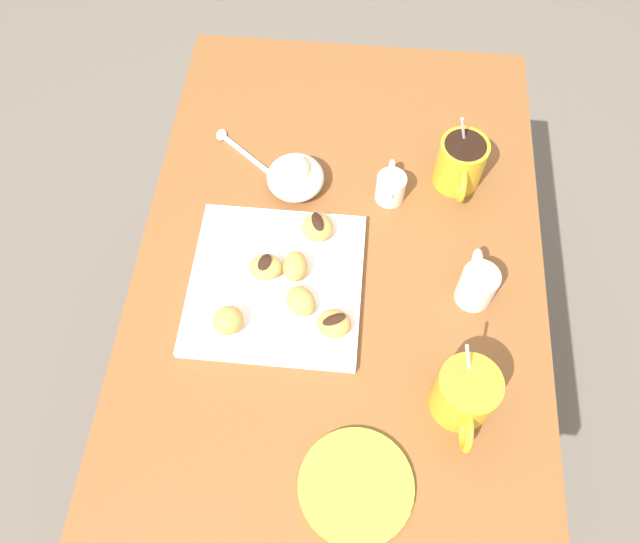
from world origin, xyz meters
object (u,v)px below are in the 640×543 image
Objects in this scene: pastry_plate_square at (276,283)px; beignet_4 at (228,320)px; dining_table at (337,308)px; beignet_0 at (295,266)px; cream_pitcher_white at (477,284)px; ice_cream_bowl at (295,176)px; saucer_lime_left at (356,486)px; beignet_2 at (301,301)px; beignet_5 at (317,227)px; beignet_3 at (265,267)px; beignet_1 at (334,324)px; coffee_mug_mustard_right at (465,394)px; coffee_mug_mustard_left at (461,163)px; chocolate_sauce_pitcher at (391,186)px.

pastry_plate_square is 0.11m from beignet_4.
dining_table is 0.20m from beignet_0.
cream_pitcher_white is 0.37m from ice_cream_bowl.
ice_cream_bowl is 0.53m from saucer_lime_left.
beignet_4 is (0.04, -0.11, 0.00)m from beignet_2.
ice_cream_bowl reaches higher than beignet_0.
beignet_5 is at bearing 25.42° from ice_cream_bowl.
beignet_3 is (-0.32, -0.17, 0.03)m from saucer_lime_left.
beignet_1 is 0.18m from beignet_5.
pastry_plate_square is 1.92× the size of coffee_mug_mustard_right.
beignet_5 is (-0.17, -0.04, 0.00)m from beignet_1.
coffee_mug_mustard_left is 0.39m from beignet_3.
ice_cream_bowl is 0.11m from beignet_5.
beignet_3 is at bearing -47.29° from chocolate_sauce_pitcher.
beignet_5 is at bearing -50.60° from chocolate_sauce_pitcher.
cream_pitcher_white reaches higher than beignet_4.
beignet_5 is at bearing -167.13° from saucer_lime_left.
chocolate_sauce_pitcher is (-0.37, -0.12, -0.02)m from coffee_mug_mustard_right.
chocolate_sauce_pitcher reaches higher than beignet_3.
ice_cream_bowl is at bearing -161.57° from beignet_1.
cream_pitcher_white reaches higher than chocolate_sauce_pitcher.
coffee_mug_mustard_right is at bearing -0.00° from coffee_mug_mustard_left.
saucer_lime_left is 3.36× the size of beignet_4.
beignet_1 is (0.07, 0.10, 0.02)m from pastry_plate_square.
beignet_2 is at bearing -120.59° from beignet_1.
dining_table is 0.29m from cream_pitcher_white.
beignet_0 is at bearing -159.61° from saucer_lime_left.
pastry_plate_square is at bearing -55.92° from beignet_0.
coffee_mug_mustard_left is 3.04× the size of beignet_4.
beignet_0 is (-0.33, -0.12, 0.03)m from saucer_lime_left.
coffee_mug_mustard_right is 2.66× the size of beignet_2.
coffee_mug_mustard_left is 2.74× the size of beignet_0.
beignet_3 is at bearing -121.17° from coffee_mug_mustard_right.
coffee_mug_mustard_left is at bearing 98.18° from ice_cream_bowl.
chocolate_sauce_pitcher is 1.88× the size of beignet_4.
coffee_mug_mustard_left reaches higher than ice_cream_bowl.
cream_pitcher_white is at bearing 83.42° from dining_table.
saucer_lime_left is (0.32, -0.17, -0.03)m from cream_pitcher_white.
cream_pitcher_white is 1.89× the size of beignet_2.
beignet_3 is at bearing -84.85° from beignet_0.
beignet_1 is (0.32, -0.20, -0.02)m from coffee_mug_mustard_left.
coffee_mug_mustard_left is 1.45× the size of ice_cream_bowl.
beignet_4 reaches higher than beignet_3.
beignet_5 is at bearing 149.25° from pastry_plate_square.
dining_table is 20.17× the size of beignet_1.
chocolate_sauce_pitcher is 1.65× the size of beignet_3.
cream_pitcher_white is 1.14× the size of chocolate_sauce_pitcher.
cream_pitcher_white is (-0.01, 0.32, 0.03)m from pastry_plate_square.
beignet_2 is (0.24, -0.13, 0.00)m from chocolate_sauce_pitcher.
saucer_lime_left is at bearing 15.56° from ice_cream_bowl.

